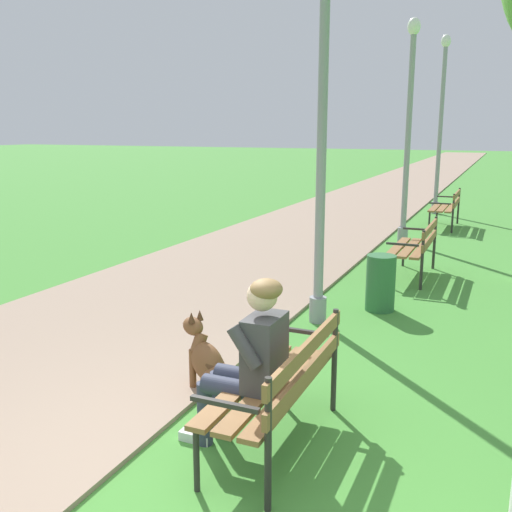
{
  "coord_description": "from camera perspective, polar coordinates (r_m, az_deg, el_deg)",
  "views": [
    {
      "loc": [
        1.85,
        -2.81,
        2.23
      ],
      "look_at": [
        -0.56,
        2.72,
        0.9
      ],
      "focal_mm": 40.9,
      "sensor_mm": 36.0,
      "label": 1
    }
  ],
  "objects": [
    {
      "name": "ground_plane",
      "position": [
        4.04,
        -8.79,
        -21.22
      ],
      "size": [
        120.0,
        120.0,
        0.0
      ],
      "primitive_type": "plane",
      "color": "#478E38"
    },
    {
      "name": "lamp_post_near",
      "position": [
        6.57,
        6.48,
        12.16
      ],
      "size": [
        0.24,
        0.24,
        4.27
      ],
      "color": "gray",
      "rests_on": "ground"
    },
    {
      "name": "lamp_post_mid",
      "position": [
        11.74,
        14.68,
        11.8
      ],
      "size": [
        0.24,
        0.24,
        4.22
      ],
      "color": "gray",
      "rests_on": "ground"
    },
    {
      "name": "park_bench_mid",
      "position": [
        9.1,
        15.44,
        1.1
      ],
      "size": [
        0.55,
        1.5,
        0.85
      ],
      "color": "olive",
      "rests_on": "ground"
    },
    {
      "name": "park_bench_far",
      "position": [
        13.95,
        18.24,
        4.73
      ],
      "size": [
        0.55,
        1.5,
        0.85
      ],
      "color": "olive",
      "rests_on": "ground"
    },
    {
      "name": "person_seated_on_near_bench",
      "position": [
        4.09,
        -0.58,
        -9.83
      ],
      "size": [
        0.74,
        0.49,
        1.25
      ],
      "color": "#33384C",
      "rests_on": "ground"
    },
    {
      "name": "dog_brown",
      "position": [
        5.01,
        -4.43,
        -10.75
      ],
      "size": [
        0.79,
        0.45,
        0.71
      ],
      "color": "brown",
      "rests_on": "ground"
    },
    {
      "name": "lamp_post_far",
      "position": [
        16.12,
        17.61,
        12.24
      ],
      "size": [
        0.24,
        0.24,
        4.52
      ],
      "color": "gray",
      "rests_on": "ground"
    },
    {
      "name": "litter_bin",
      "position": [
        7.39,
        12.08,
        -2.6
      ],
      "size": [
        0.36,
        0.36,
        0.7
      ],
      "primitive_type": "cylinder",
      "color": "#2D6638",
      "rests_on": "ground"
    },
    {
      "name": "paved_path",
      "position": [
        27.2,
        15.15,
        7.34
      ],
      "size": [
        3.55,
        60.0,
        0.04
      ],
      "primitive_type": "cube",
      "color": "gray",
      "rests_on": "ground"
    },
    {
      "name": "park_bench_near",
      "position": [
        4.15,
        2.54,
        -12.04
      ],
      "size": [
        0.55,
        1.5,
        0.85
      ],
      "color": "olive",
      "rests_on": "ground"
    }
  ]
}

